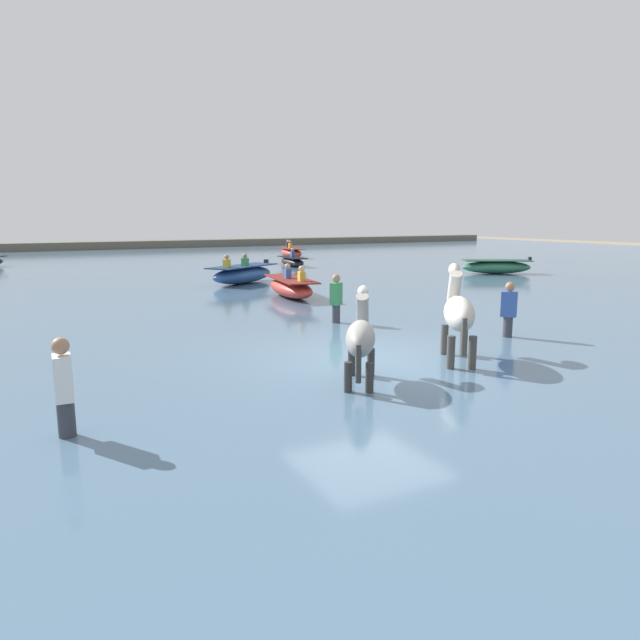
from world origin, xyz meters
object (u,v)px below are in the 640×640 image
Objects in this scene: horse_trailing_pinto at (458,316)px; person_wading_close at (508,317)px; horse_lead_grey at (361,340)px; person_spectator_far at (65,401)px; person_onlooker_left at (336,305)px; boat_far_offshore at (291,287)px; boat_far_inshore at (292,261)px; boat_near_port at (497,267)px; boat_distant_east at (243,274)px; boat_mid_channel at (291,253)px.

horse_trailing_pinto is 1.31× the size of person_wading_close.
horse_lead_grey reaches higher than person_spectator_far.
boat_far_offshore is at bearing 78.49° from person_onlooker_left.
person_onlooker_left is (-2.47, 3.19, 0.00)m from person_wading_close.
boat_far_inshore is 16.50m from person_onlooker_left.
horse_lead_grey reaches higher than boat_near_port.
horse_lead_grey reaches higher than person_wading_close.
horse_lead_grey is 2.31m from horse_trailing_pinto.
person_wading_close is at bearing -100.66° from boat_far_inshore.
horse_trailing_pinto is 9.08m from boat_far_offshore.
person_wading_close is (2.36, 1.08, -0.39)m from horse_trailing_pinto.
boat_near_port is (6.65, -8.00, 0.06)m from boat_far_inshore.
horse_trailing_pinto is 0.61× the size of boat_distant_east.
boat_far_inshore is at bearing 79.34° from person_wading_close.
boat_distant_east is 15.88m from person_spectator_far.
boat_mid_channel is 23.24m from person_onlooker_left.
boat_far_inshore is at bearing 64.83° from boat_far_offshore.
boat_mid_channel is at bearing 65.14° from boat_far_offshore.
boat_mid_channel reaches higher than boat_near_port.
boat_far_inshore is 8.03m from boat_distant_east.
horse_trailing_pinto is 13.44m from boat_distant_east.
person_wading_close is 4.03m from person_onlooker_left.
person_wading_close is (-10.15, -10.57, 0.12)m from boat_near_port.
person_onlooker_left is (-0.92, -9.14, 0.08)m from boat_distant_east.
person_onlooker_left is (-8.74, -21.53, 0.11)m from boat_mid_channel.
person_spectator_far reaches higher than boat_far_inshore.
horse_lead_grey reaches higher than boat_distant_east.
person_wading_close is at bearing -133.82° from boat_near_port.
person_spectator_far reaches higher than boat_distant_east.
boat_far_inshore is at bearing -114.32° from boat_mid_channel.
boat_near_port is 14.61m from person_onlooker_left.
boat_distant_east is at bearing 90.67° from boat_far_offshore.
boat_far_offshore is at bearing -114.86° from boat_mid_channel.
horse_lead_grey is 9.92m from boat_far_offshore.
boat_distant_east is (-7.83, -12.40, 0.04)m from boat_mid_channel.
boat_far_offshore is 1.07× the size of boat_near_port.
horse_lead_grey is 28.37m from boat_mid_channel.
boat_distant_east is at bearing 97.17° from person_wading_close.
person_spectator_far is at bearing -168.80° from person_wading_close.
horse_lead_grey reaches higher than boat_far_inshore.
person_spectator_far is at bearing -127.26° from boat_far_offshore.
person_spectator_far and person_onlooker_left have the same top height.
boat_mid_channel is at bearing 57.73° from boat_distant_east.
boat_far_inshore is at bearing 58.67° from person_spectator_far.
person_spectator_far is at bearing -117.49° from boat_distant_east.
horse_trailing_pinto is at bearing -93.46° from boat_distant_east.
person_wading_close is at bearing -82.83° from boat_distant_east.
boat_mid_channel is at bearing 71.49° from horse_trailing_pinto.
horse_trailing_pinto is 0.65× the size of boat_near_port.
person_onlooker_left is at bearing -149.67° from boat_near_port.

